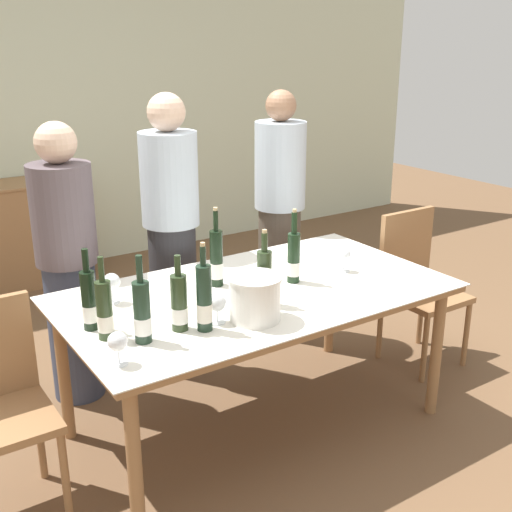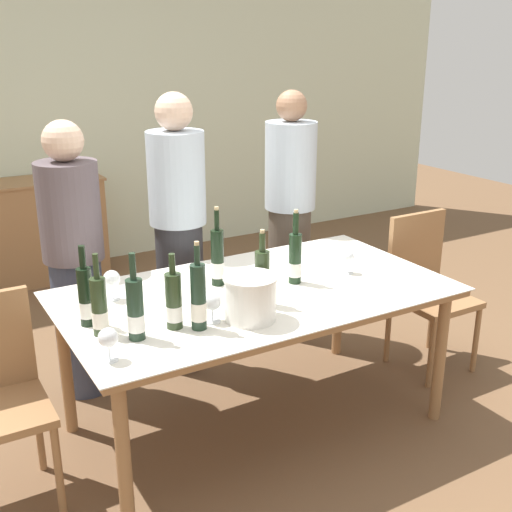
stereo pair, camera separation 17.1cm
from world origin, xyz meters
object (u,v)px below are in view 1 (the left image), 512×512
wine_bottle_0 (264,279)px  wine_bottle_2 (179,304)px  wine_glass_2 (112,283)px  wine_bottle_5 (204,300)px  person_guest_left (172,238)px  wine_glass_3 (217,303)px  wine_bottle_4 (89,301)px  chair_right_end (416,278)px  ice_bucket (255,297)px  wine_bottle_7 (142,313)px  sideboard_cabinet (8,236)px  wine_bottle_6 (105,311)px  person_guest_right (280,217)px  wine_bottle_1 (216,259)px  wine_glass_1 (118,343)px  wine_bottle_3 (294,258)px  wine_glass_0 (344,256)px  dining_table (256,302)px  person_host (68,266)px

wine_bottle_0 → wine_bottle_2: wine_bottle_0 is taller
wine_glass_2 → wine_bottle_5: bearing=-66.3°
person_guest_left → wine_glass_3: bearing=-106.0°
wine_bottle_4 → chair_right_end: wine_bottle_4 is taller
wine_glass_3 → person_guest_left: 1.06m
ice_bucket → wine_glass_3: (-0.16, 0.06, -0.01)m
wine_bottle_7 → wine_bottle_2: bearing=6.4°
wine_bottle_0 → sideboard_cabinet: bearing=99.4°
wine_bottle_6 → chair_right_end: 2.10m
wine_bottle_4 → person_guest_right: 1.80m
wine_bottle_1 → person_guest_right: person_guest_right is taller
wine_bottle_4 → person_guest_left: size_ratio=0.22×
wine_glass_2 → person_guest_right: 1.54m
chair_right_end → wine_bottle_6: bearing=-174.9°
ice_bucket → wine_glass_1: ice_bucket is taller
wine_glass_3 → chair_right_end: 1.66m
wine_bottle_7 → wine_bottle_5: bearing=-9.0°
wine_bottle_3 → wine_bottle_6: 1.04m
wine_bottle_7 → chair_right_end: 2.00m
wine_bottle_5 → wine_glass_0: bearing=12.9°
wine_bottle_2 → wine_bottle_5: wine_bottle_5 is taller
person_guest_right → wine_bottle_1: bearing=-141.9°
wine_bottle_1 → wine_glass_3: size_ratio=2.91×
wine_bottle_5 → chair_right_end: 1.75m
dining_table → person_guest_left: (-0.06, 0.80, 0.14)m
wine_glass_1 → wine_glass_2: wine_glass_2 is taller
wine_bottle_2 → wine_bottle_4: size_ratio=0.93×
wine_bottle_4 → wine_glass_1: 0.37m
wine_bottle_7 → person_guest_right: person_guest_right is taller
wine_glass_2 → wine_bottle_7: bearing=-96.0°
wine_bottle_2 → person_guest_right: bearing=39.5°
wine_bottle_5 → wine_glass_2: bearing=113.7°
wine_bottle_6 → person_host: (0.14, 0.91, -0.11)m
wine_bottle_7 → person_host: person_host is taller
wine_bottle_1 → wine_bottle_6: (-0.68, -0.26, -0.02)m
wine_bottle_0 → wine_bottle_4: 0.79m
wine_glass_2 → chair_right_end: (1.90, -0.15, -0.33)m
wine_glass_1 → wine_bottle_4: bearing=86.4°
wine_bottle_3 → wine_bottle_4: bearing=178.2°
wine_bottle_1 → wine_bottle_3: wine_bottle_1 is taller
wine_glass_0 → ice_bucket: bearing=-161.1°
wine_glass_2 → wine_bottle_4: bearing=-130.3°
wine_bottle_0 → wine_glass_3: bearing=-169.2°
wine_bottle_6 → wine_glass_0: (1.35, 0.07, -0.04)m
wine_bottle_7 → dining_table: bearing=16.8°
wine_bottle_0 → wine_bottle_3: size_ratio=0.95×
dining_table → wine_bottle_0: 0.26m
wine_glass_0 → wine_glass_1: bearing=-167.5°
wine_bottle_4 → wine_glass_2: size_ratio=2.45×
ice_bucket → wine_bottle_0: wine_bottle_0 is taller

